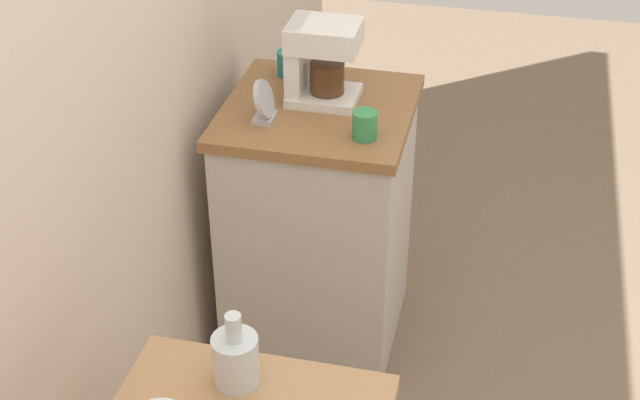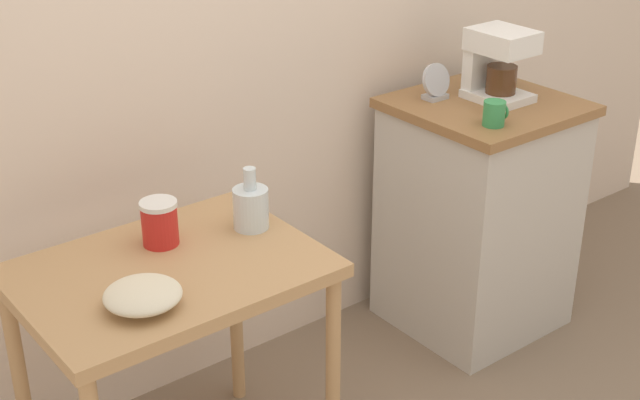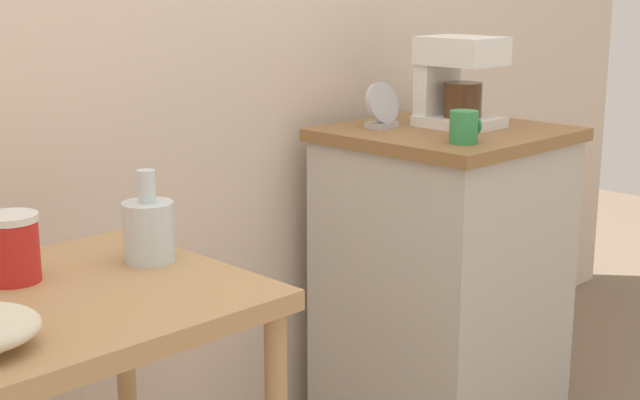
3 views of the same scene
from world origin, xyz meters
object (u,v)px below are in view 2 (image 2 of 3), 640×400
Objects in this scene: canister_enamel at (160,223)px; mug_tall_green at (495,113)px; glass_carafe_vase at (251,207)px; coffee_maker at (496,61)px; bowl_stoneware at (143,295)px; table_clock at (436,84)px; mug_dark_teal at (496,71)px.

mug_tall_green is at bearing -9.15° from canister_enamel.
coffee_maker is (1.13, 0.08, 0.22)m from glass_carafe_vase.
bowl_stoneware is 1.05× the size of glass_carafe_vase.
bowl_stoneware is 1.50× the size of canister_enamel.
coffee_maker is at bearing 9.93° from bowl_stoneware.
mug_tall_green reaches higher than glass_carafe_vase.
table_clock is at bearing 11.96° from glass_carafe_vase.
coffee_maker is at bearing 3.92° from glass_carafe_vase.
glass_carafe_vase is 0.74× the size of coffee_maker.
bowl_stoneware is 0.51m from glass_carafe_vase.
glass_carafe_vase is (0.46, 0.20, 0.03)m from bowl_stoneware.
table_clock is (1.22, 0.13, 0.14)m from canister_enamel.
glass_carafe_vase is at bearing 23.41° from bowl_stoneware.
bowl_stoneware is 1.39m from mug_tall_green.
canister_enamel reaches higher than bowl_stoneware.
glass_carafe_vase is at bearing -15.48° from canister_enamel.
table_clock reaches higher than mug_tall_green.
coffee_maker is 0.23m from mug_dark_teal.
coffee_maker is 3.03× the size of mug_tall_green.
glass_carafe_vase reaches higher than canister_enamel.
mug_dark_teal is (1.28, 0.21, 0.12)m from glass_carafe_vase.
mug_dark_teal is at bearing 40.07° from coffee_maker.
bowl_stoneware is at bearing -166.75° from mug_dark_teal.
mug_dark_teal is at bearing 13.25° from bowl_stoneware.
canister_enamel is at bearing 53.68° from bowl_stoneware.
table_clock is (-0.33, -0.01, 0.02)m from mug_dark_teal.
mug_dark_teal is (0.37, 0.33, -0.00)m from mug_tall_green.
mug_dark_teal is 0.33m from table_clock.
table_clock is (0.95, 0.20, 0.14)m from glass_carafe_vase.
table_clock is (1.42, 0.40, 0.17)m from bowl_stoneware.
mug_dark_teal is (1.55, 0.14, 0.12)m from canister_enamel.
coffee_maker is 0.23m from table_clock.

